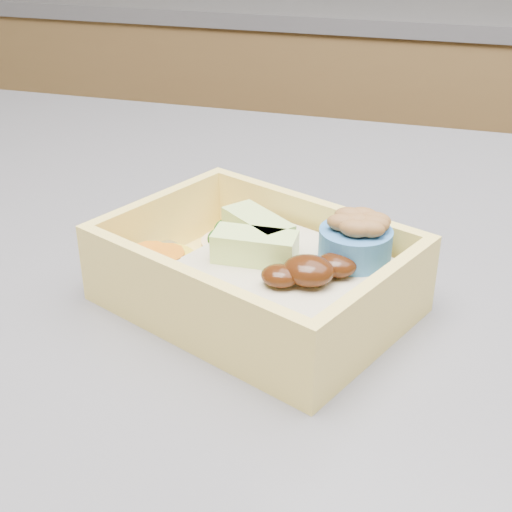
# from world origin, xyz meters

# --- Properties ---
(back_cabinets) EXTENTS (3.20, 0.62, 2.30)m
(back_cabinets) POSITION_xyz_m (0.00, 1.23, 0.89)
(back_cabinets) COLOR brown
(back_cabinets) RESTS_ON ground
(bento_box) EXTENTS (0.21, 0.19, 0.07)m
(bento_box) POSITION_xyz_m (0.03, -0.08, 0.94)
(bento_box) COLOR #FADB67
(bento_box) RESTS_ON island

